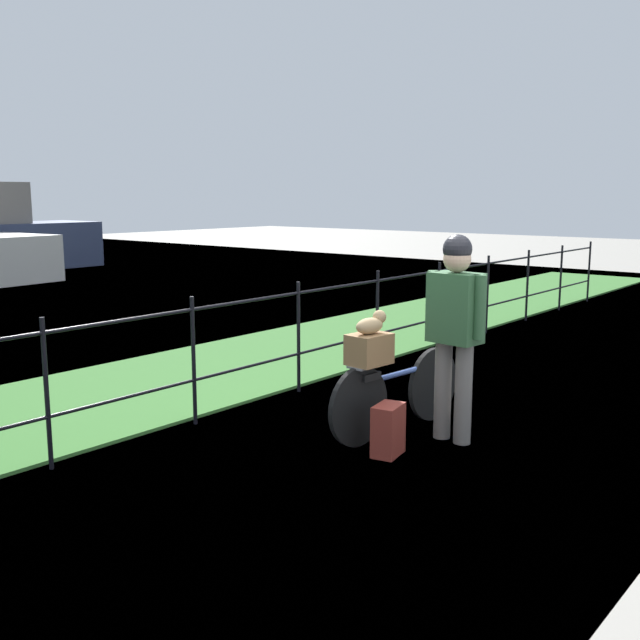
{
  "coord_description": "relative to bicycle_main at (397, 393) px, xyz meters",
  "views": [
    {
      "loc": [
        -4.77,
        -2.71,
        1.99
      ],
      "look_at": [
        0.13,
        1.31,
        0.9
      ],
      "focal_mm": 41.01,
      "sensor_mm": 36.0,
      "label": 1
    }
  ],
  "objects": [
    {
      "name": "backpack_on_paving",
      "position": [
        -0.5,
        -0.25,
        -0.15
      ],
      "size": [
        0.31,
        0.23,
        0.4
      ],
      "primitive_type": "cube",
      "rotation": [
        0.0,
        0.0,
        0.19
      ],
      "color": "maroon",
      "rests_on": "ground"
    },
    {
      "name": "cyclist_person",
      "position": [
        0.12,
        -0.46,
        0.66
      ],
      "size": [
        0.3,
        0.54,
        1.68
      ],
      "color": "slate",
      "rests_on": "ground"
    },
    {
      "name": "terrier_dog",
      "position": [
        -0.33,
        0.03,
        0.63
      ],
      "size": [
        0.32,
        0.17,
        0.18
      ],
      "color": "tan",
      "rests_on": "wooden_crate"
    },
    {
      "name": "iron_fence",
      "position": [
        -0.23,
        1.49,
        0.3
      ],
      "size": [
        18.04,
        0.04,
        1.13
      ],
      "color": "black",
      "rests_on": "ground"
    },
    {
      "name": "grass_strip",
      "position": [
        -0.23,
        2.79,
        -0.33
      ],
      "size": [
        27.0,
        2.4,
        0.03
      ],
      "primitive_type": "cube",
      "color": "#38702D",
      "rests_on": "ground"
    },
    {
      "name": "bicycle_main",
      "position": [
        0.0,
        0.0,
        0.0
      ],
      "size": [
        1.64,
        0.24,
        0.65
      ],
      "color": "black",
      "rests_on": "ground"
    },
    {
      "name": "ground_plane",
      "position": [
        -0.23,
        -0.56,
        -0.35
      ],
      "size": [
        60.0,
        60.0,
        0.0
      ],
      "primitive_type": "plane",
      "color": "gray"
    },
    {
      "name": "wooden_crate",
      "position": [
        -0.35,
        0.03,
        0.43
      ],
      "size": [
        0.36,
        0.28,
        0.25
      ],
      "primitive_type": "cube",
      "rotation": [
        0.0,
        0.0,
        -0.1
      ],
      "color": "olive",
      "rests_on": "bicycle_main"
    }
  ]
}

